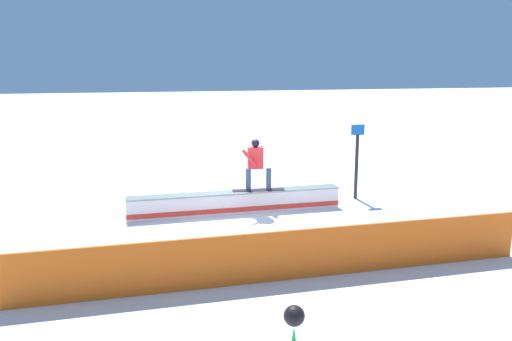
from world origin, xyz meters
name	(u,v)px	position (x,y,z in m)	size (l,w,h in m)	color
ground_plane	(236,213)	(0.00, 0.00, 0.00)	(120.00, 120.00, 0.00)	white
grind_box	(236,203)	(0.00, 0.00, 0.26)	(5.76, 0.56, 0.58)	white
snowboarder	(256,163)	(-0.56, -0.02, 1.33)	(1.43, 0.43, 1.39)	#291F2D
safety_fence	(285,256)	(0.00, 4.58, 0.48)	(9.82, 0.06, 0.95)	#F45D15
trail_marker	(357,160)	(-3.74, -0.65, 1.17)	(0.40, 0.10, 2.20)	#262628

